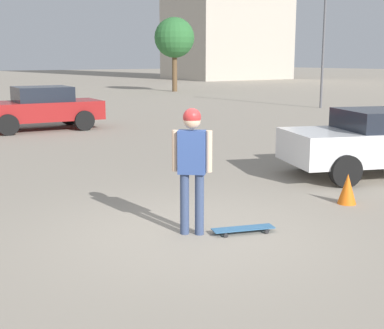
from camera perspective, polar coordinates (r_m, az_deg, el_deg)
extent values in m
plane|color=gray|center=(7.71, 0.00, -7.41)|extent=(220.00, 220.00, 0.00)
cylinder|color=#38476B|center=(7.59, -0.79, -4.21)|extent=(0.13, 0.13, 0.88)
cylinder|color=#38476B|center=(7.57, 0.80, -4.27)|extent=(0.13, 0.13, 0.88)
cube|color=#334C8C|center=(7.42, 0.00, 1.33)|extent=(0.42, 0.41, 0.61)
cylinder|color=beige|center=(7.45, -1.81, 1.48)|extent=(0.09, 0.09, 0.58)
cylinder|color=beige|center=(7.39, 1.83, 1.40)|extent=(0.09, 0.09, 0.58)
sphere|color=beige|center=(7.35, 0.00, 4.74)|extent=(0.24, 0.24, 0.24)
sphere|color=red|center=(7.35, 0.00, 5.06)|extent=(0.25, 0.25, 0.25)
cube|color=#336693|center=(7.77, 5.49, -6.80)|extent=(0.93, 0.51, 0.01)
cylinder|color=#262628|center=(7.57, 3.63, -7.56)|extent=(0.07, 0.05, 0.06)
cylinder|color=#262628|center=(7.80, 3.01, -6.98)|extent=(0.07, 0.05, 0.06)
cylinder|color=#262628|center=(7.78, 7.97, -7.11)|extent=(0.07, 0.05, 0.06)
cylinder|color=#262628|center=(8.01, 7.24, -6.56)|extent=(0.07, 0.05, 0.06)
cube|color=silver|center=(12.11, 19.38, 1.99)|extent=(4.40, 3.11, 0.67)
cylinder|color=black|center=(10.81, 16.07, -0.67)|extent=(0.67, 0.42, 0.64)
cylinder|color=black|center=(12.31, 12.19, 0.94)|extent=(0.67, 0.42, 0.64)
cube|color=maroon|center=(19.57, -15.88, 5.55)|extent=(4.31, 2.29, 0.65)
cube|color=#1E232D|center=(19.55, -15.68, 7.26)|extent=(2.03, 1.87, 0.51)
cylinder|color=black|center=(18.43, -19.04, 4.02)|extent=(0.71, 0.27, 0.70)
cylinder|color=black|center=(19.04, -11.41, 4.62)|extent=(0.71, 0.27, 0.70)
cylinder|color=black|center=(20.82, -12.99, 5.11)|extent=(0.71, 0.27, 0.70)
cylinder|color=brown|center=(41.22, -1.87, 9.86)|extent=(0.38, 0.38, 2.97)
sphere|color=#2D6B33|center=(41.24, -1.89, 13.38)|extent=(3.01, 3.01, 3.01)
cone|color=orange|center=(9.58, 16.24, -2.51)|extent=(0.32, 0.32, 0.53)
cylinder|color=#59595E|center=(28.02, 13.83, 11.86)|extent=(0.12, 0.12, 5.86)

